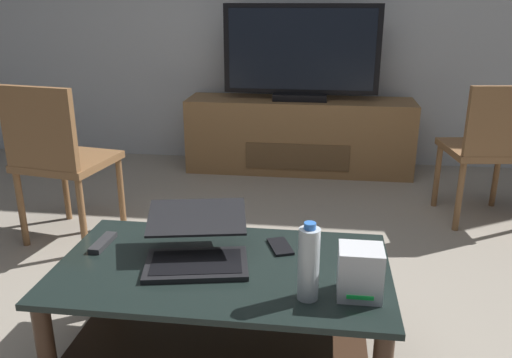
% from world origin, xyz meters
% --- Properties ---
extents(ground_plane, '(7.68, 7.68, 0.00)m').
position_xyz_m(ground_plane, '(0.00, 0.00, 0.00)').
color(ground_plane, '#9E9384').
extents(coffee_table, '(1.16, 0.65, 0.40)m').
position_xyz_m(coffee_table, '(-0.09, -0.16, 0.28)').
color(coffee_table, black).
rests_on(coffee_table, ground).
extents(media_cabinet, '(1.72, 0.42, 0.56)m').
position_xyz_m(media_cabinet, '(0.06, 2.20, 0.28)').
color(media_cabinet, olive).
rests_on(media_cabinet, ground).
extents(television, '(1.15, 0.20, 0.69)m').
position_xyz_m(television, '(0.06, 2.18, 0.89)').
color(television, black).
rests_on(television, media_cabinet).
extents(dining_chair, '(0.50, 0.50, 0.84)m').
position_xyz_m(dining_chair, '(1.21, 1.32, 0.48)').
color(dining_chair, brown).
rests_on(dining_chair, ground).
extents(side_chair, '(0.51, 0.51, 0.88)m').
position_xyz_m(side_chair, '(-1.15, 0.74, 0.50)').
color(side_chair, brown).
rests_on(side_chair, ground).
extents(laptop, '(0.42, 0.42, 0.16)m').
position_xyz_m(laptop, '(-0.19, -0.12, 0.46)').
color(laptop, black).
rests_on(laptop, coffee_table).
extents(router_box, '(0.14, 0.12, 0.16)m').
position_xyz_m(router_box, '(0.37, -0.29, 0.49)').
color(router_box, silver).
rests_on(router_box, coffee_table).
extents(water_bottle_near, '(0.07, 0.07, 0.25)m').
position_xyz_m(water_bottle_near, '(0.21, -0.33, 0.52)').
color(water_bottle_near, silver).
rests_on(water_bottle_near, coffee_table).
extents(cell_phone, '(0.11, 0.16, 0.01)m').
position_xyz_m(cell_phone, '(0.10, 0.01, 0.41)').
color(cell_phone, black).
rests_on(cell_phone, coffee_table).
extents(tv_remote, '(0.05, 0.16, 0.02)m').
position_xyz_m(tv_remote, '(-0.57, -0.06, 0.41)').
color(tv_remote, '#2D2D30').
rests_on(tv_remote, coffee_table).
extents(soundbar_remote, '(0.11, 0.16, 0.02)m').
position_xyz_m(soundbar_remote, '(0.40, -0.11, 0.41)').
color(soundbar_remote, black).
rests_on(soundbar_remote, coffee_table).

